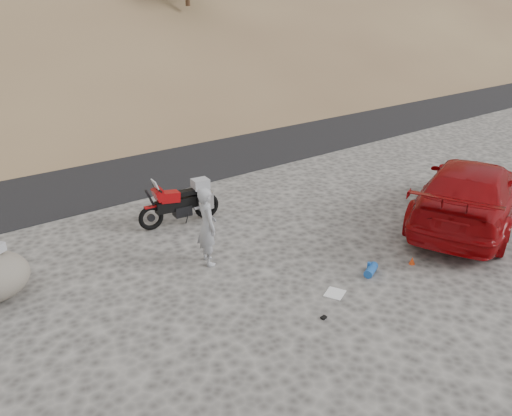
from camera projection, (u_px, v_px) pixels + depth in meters
The scene contains 10 objects.
ground at pixel (237, 285), 10.14m from camera, with size 140.00×140.00×0.00m, color #464441.
road at pixel (81, 172), 16.70m from camera, with size 120.00×7.00×0.05m, color black.
motorcycle at pixel (183, 202), 12.76m from camera, with size 2.20×0.78×1.31m.
man at pixel (209, 262), 11.02m from camera, with size 0.64×0.42×1.76m, color #97989C.
red_car at pixel (465, 221), 13.02m from camera, with size 2.28×5.61×1.63m, color #8F070A.
gear_white_cloth at pixel (335, 293), 9.84m from camera, with size 0.39×0.35×0.01m, color white.
gear_blue_mat at pixel (371, 270), 10.51m from camera, with size 0.18×0.18×0.46m, color #1C54AA.
gear_bottle at pixel (369, 267), 10.62m from camera, with size 0.08×0.08×0.21m, color #1C54AA.
gear_funnel at pixel (412, 261), 10.90m from camera, with size 0.13×0.13×0.17m, color red.
gear_glove_b at pixel (324, 317), 9.08m from camera, with size 0.11×0.08×0.04m, color black.
Camera 1 is at (-5.04, -7.14, 5.38)m, focal length 35.00 mm.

